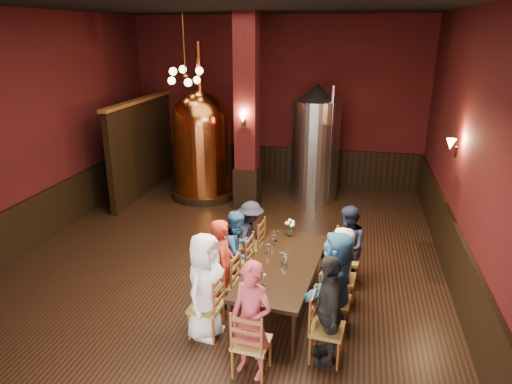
% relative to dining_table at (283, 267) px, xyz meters
% --- Properties ---
extents(room, '(10.00, 10.02, 4.50)m').
position_rel_dining_table_xyz_m(room, '(-1.26, 1.31, 1.56)').
color(room, black).
rests_on(room, ground).
extents(wainscot_right, '(0.08, 9.90, 1.00)m').
position_rel_dining_table_xyz_m(wainscot_right, '(2.70, 1.31, -0.19)').
color(wainscot_right, black).
rests_on(wainscot_right, ground).
extents(wainscot_back, '(7.90, 0.08, 1.00)m').
position_rel_dining_table_xyz_m(wainscot_back, '(-1.26, 6.27, -0.19)').
color(wainscot_back, black).
rests_on(wainscot_back, ground).
extents(wainscot_left, '(0.08, 9.90, 1.00)m').
position_rel_dining_table_xyz_m(wainscot_left, '(-5.22, 1.31, -0.19)').
color(wainscot_left, black).
rests_on(wainscot_left, ground).
extents(column, '(0.58, 0.58, 4.50)m').
position_rel_dining_table_xyz_m(column, '(-1.56, 4.11, 1.56)').
color(column, '#420E0E').
rests_on(column, ground).
extents(partition, '(0.22, 3.50, 2.40)m').
position_rel_dining_table_xyz_m(partition, '(-4.46, 4.51, 0.51)').
color(partition, black).
rests_on(partition, ground).
extents(pendant_cluster, '(0.90, 0.90, 1.70)m').
position_rel_dining_table_xyz_m(pendant_cluster, '(-3.06, 4.21, 2.41)').
color(pendant_cluster, '#A57226').
rests_on(pendant_cluster, room).
extents(sconce_wall, '(0.20, 0.20, 0.36)m').
position_rel_dining_table_xyz_m(sconce_wall, '(2.64, 2.11, 1.51)').
color(sconce_wall, black).
rests_on(sconce_wall, room).
extents(sconce_column, '(0.20, 0.20, 0.36)m').
position_rel_dining_table_xyz_m(sconce_column, '(-1.56, 3.81, 1.51)').
color(sconce_column, black).
rests_on(sconce_column, column).
extents(dining_table, '(1.21, 2.48, 0.75)m').
position_rel_dining_table_xyz_m(dining_table, '(0.00, 0.00, 0.00)').
color(dining_table, black).
rests_on(dining_table, ground).
extents(chair_0, '(0.50, 0.50, 0.92)m').
position_rel_dining_table_xyz_m(chair_0, '(-0.93, -0.92, -0.23)').
color(chair_0, brown).
rests_on(chair_0, ground).
extents(person_0, '(0.64, 0.84, 1.55)m').
position_rel_dining_table_xyz_m(person_0, '(-0.93, -0.92, 0.09)').
color(person_0, white).
rests_on(person_0, ground).
extents(chair_1, '(0.50, 0.50, 0.92)m').
position_rel_dining_table_xyz_m(chair_1, '(-0.88, -0.25, -0.23)').
color(chair_1, brown).
rests_on(chair_1, ground).
extents(person_1, '(0.48, 0.62, 1.50)m').
position_rel_dining_table_xyz_m(person_1, '(-0.88, -0.25, 0.06)').
color(person_1, '#A9291D').
rests_on(person_1, ground).
extents(chair_2, '(0.50, 0.50, 0.92)m').
position_rel_dining_table_xyz_m(chair_2, '(-0.82, 0.40, -0.23)').
color(chair_2, brown).
rests_on(chair_2, ground).
extents(person_2, '(0.53, 0.74, 1.37)m').
position_rel_dining_table_xyz_m(person_2, '(-0.82, 0.40, -0.00)').
color(person_2, '#29568B').
rests_on(person_2, ground).
extents(chair_3, '(0.50, 0.50, 0.92)m').
position_rel_dining_table_xyz_m(chair_3, '(-0.76, 1.07, -0.23)').
color(chair_3, brown).
rests_on(chair_3, ground).
extents(person_3, '(0.49, 0.84, 1.29)m').
position_rel_dining_table_xyz_m(person_3, '(-0.76, 1.07, -0.04)').
color(person_3, black).
rests_on(person_3, ground).
extents(chair_4, '(0.50, 0.50, 0.92)m').
position_rel_dining_table_xyz_m(chair_4, '(0.76, -1.07, -0.23)').
color(chair_4, brown).
rests_on(chair_4, ground).
extents(person_4, '(0.55, 0.95, 1.51)m').
position_rel_dining_table_xyz_m(person_4, '(0.76, -1.07, 0.07)').
color(person_4, black).
rests_on(person_4, ground).
extents(chair_5, '(0.50, 0.50, 0.92)m').
position_rel_dining_table_xyz_m(chair_5, '(0.82, -0.40, -0.23)').
color(chair_5, brown).
rests_on(chair_5, ground).
extents(person_5, '(0.83, 1.49, 1.53)m').
position_rel_dining_table_xyz_m(person_5, '(0.82, -0.40, 0.08)').
color(person_5, teal).
rests_on(person_5, ground).
extents(chair_6, '(0.50, 0.50, 0.92)m').
position_rel_dining_table_xyz_m(chair_6, '(0.88, 0.25, -0.23)').
color(chair_6, brown).
rests_on(chair_6, ground).
extents(person_6, '(0.49, 0.69, 1.31)m').
position_rel_dining_table_xyz_m(person_6, '(0.88, 0.25, -0.03)').
color(person_6, beige).
rests_on(person_6, ground).
extents(chair_7, '(0.50, 0.50, 0.92)m').
position_rel_dining_table_xyz_m(chair_7, '(0.93, 0.92, -0.23)').
color(chair_7, brown).
rests_on(chair_7, ground).
extents(person_7, '(0.49, 0.74, 1.40)m').
position_rel_dining_table_xyz_m(person_7, '(0.93, 0.92, 0.01)').
color(person_7, '#1D203B').
rests_on(person_7, ground).
extents(chair_8, '(0.50, 0.50, 0.92)m').
position_rel_dining_table_xyz_m(chair_8, '(-0.14, -1.54, -0.23)').
color(chair_8, brown).
rests_on(chair_8, ground).
extents(person_8, '(0.66, 0.54, 1.54)m').
position_rel_dining_table_xyz_m(person_8, '(-0.14, -1.54, 0.08)').
color(person_8, '#A73743').
rests_on(person_8, ground).
extents(copper_kettle, '(1.64, 1.64, 3.86)m').
position_rel_dining_table_xyz_m(copper_kettle, '(-2.84, 4.56, 0.72)').
color(copper_kettle, black).
rests_on(copper_kettle, ground).
extents(steel_vessel, '(1.22, 1.22, 2.90)m').
position_rel_dining_table_xyz_m(steel_vessel, '(-0.04, 5.11, 0.76)').
color(steel_vessel, '#B2B2B7').
rests_on(steel_vessel, ground).
extents(rose_vase, '(0.18, 0.18, 0.30)m').
position_rel_dining_table_xyz_m(rose_vase, '(-0.05, 1.01, 0.26)').
color(rose_vase, white).
rests_on(rose_vase, dining_table).
extents(wine_glass_0, '(0.07, 0.07, 0.17)m').
position_rel_dining_table_xyz_m(wine_glass_0, '(-0.16, -0.68, 0.15)').
color(wine_glass_0, white).
rests_on(wine_glass_0, dining_table).
extents(wine_glass_1, '(0.07, 0.07, 0.17)m').
position_rel_dining_table_xyz_m(wine_glass_1, '(-0.26, 0.74, 0.15)').
color(wine_glass_1, white).
rests_on(wine_glass_1, dining_table).
extents(wine_glass_2, '(0.07, 0.07, 0.17)m').
position_rel_dining_table_xyz_m(wine_glass_2, '(-0.24, 0.76, 0.15)').
color(wine_glass_2, white).
rests_on(wine_glass_2, dining_table).
extents(wine_glass_3, '(0.07, 0.07, 0.17)m').
position_rel_dining_table_xyz_m(wine_glass_3, '(0.05, -0.11, 0.15)').
color(wine_glass_3, white).
rests_on(wine_glass_3, dining_table).
extents(wine_glass_4, '(0.07, 0.07, 0.17)m').
position_rel_dining_table_xyz_m(wine_glass_4, '(-0.27, 0.59, 0.15)').
color(wine_glass_4, white).
rests_on(wine_glass_4, dining_table).
extents(wine_glass_5, '(0.07, 0.07, 0.17)m').
position_rel_dining_table_xyz_m(wine_glass_5, '(0.02, -0.02, 0.15)').
color(wine_glass_5, white).
rests_on(wine_glass_5, dining_table).
extents(wine_glass_6, '(0.07, 0.07, 0.17)m').
position_rel_dining_table_xyz_m(wine_glass_6, '(-0.02, 0.01, 0.15)').
color(wine_glass_6, white).
rests_on(wine_glass_6, dining_table).
extents(wine_glass_7, '(0.07, 0.07, 0.17)m').
position_rel_dining_table_xyz_m(wine_glass_7, '(-0.29, 0.27, 0.15)').
color(wine_glass_7, white).
rests_on(wine_glass_7, dining_table).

